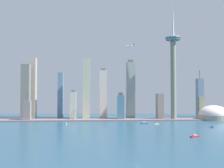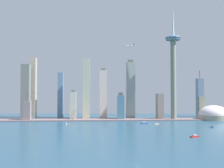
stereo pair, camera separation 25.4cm
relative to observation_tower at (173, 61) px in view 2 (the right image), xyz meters
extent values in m
plane|color=navy|center=(-170.57, -471.72, -159.84)|extent=(6000.00, 6000.00, 0.00)
cube|color=slate|center=(-170.57, 1.71, -158.66)|extent=(675.19, 53.00, 2.36)
cylinder|color=gray|center=(0.00, 0.00, -49.03)|extent=(14.50, 14.50, 221.62)
ellipsoid|color=slate|center=(0.00, 0.00, 61.78)|extent=(42.62, 42.62, 13.48)
torus|color=gray|center=(0.00, 0.00, 57.06)|extent=(38.93, 38.93, 2.70)
cone|color=silver|center=(0.00, 0.00, 113.57)|extent=(7.25, 7.25, 90.10)
cylinder|color=#A39D86|center=(110.75, 0.56, -153.10)|extent=(85.82, 85.82, 13.49)
ellipsoid|color=silver|center=(110.75, 0.56, -146.35)|extent=(81.53, 81.53, 50.21)
cube|color=slate|center=(110.09, 97.74, -101.47)|extent=(18.23, 21.71, 116.75)
cylinder|color=#4C4C51|center=(110.09, 97.74, -30.30)|extent=(1.60, 1.60, 25.59)
cube|color=#B6B899|center=(-235.57, 42.39, -75.86)|extent=(19.00, 24.87, 167.97)
cube|color=beige|center=(-188.30, 53.17, -91.86)|extent=(20.74, 27.05, 135.96)
cube|color=#52575A|center=(-188.30, 53.17, -20.68)|extent=(12.45, 16.23, 6.41)
cube|color=beige|center=(-271.09, 29.78, -122.73)|extent=(16.20, 25.72, 74.23)
cube|color=#4F5F6B|center=(-271.09, 29.78, -82.68)|extent=(9.72, 15.43, 5.88)
cube|color=gray|center=(-31.00, 28.55, -124.63)|extent=(19.18, 19.06, 70.42)
cube|color=#6284A4|center=(-312.37, 87.01, -93.95)|extent=(15.05, 26.86, 131.78)
cube|color=#959A93|center=(-110.40, 45.08, -80.31)|extent=(24.48, 16.53, 159.07)
cube|color=#596256|center=(-110.40, 45.08, 2.86)|extent=(14.69, 9.92, 7.26)
cube|color=gray|center=(-387.17, -2.15, -134.70)|extent=(17.39, 17.37, 50.29)
cylinder|color=#4C4C51|center=(-387.17, -2.15, -97.25)|extent=(1.60, 1.60, 24.60)
cube|color=#B2A28C|center=(-394.88, 102.04, -71.36)|extent=(16.50, 22.82, 176.96)
cube|color=teal|center=(-141.80, 15.29, -127.10)|extent=(18.12, 20.87, 65.49)
cube|color=#4E5056|center=(-141.80, 15.29, -90.43)|extent=(10.87, 12.52, 7.84)
cube|color=gray|center=(92.97, 42.05, -129.04)|extent=(18.88, 18.76, 61.60)
cube|color=slate|center=(-408.04, 65.74, -82.89)|extent=(23.63, 25.37, 153.91)
cube|color=#284B90|center=(-97.67, -95.07, -158.90)|extent=(16.64, 8.69, 1.89)
cube|color=#9C93B4|center=(-97.67, -95.07, -156.62)|extent=(7.62, 5.25, 2.67)
cube|color=beige|center=(-71.36, -112.69, -159.00)|extent=(11.90, 4.36, 1.69)
cube|color=silver|center=(-71.36, -112.69, -157.28)|extent=(5.33, 2.70, 1.75)
cylinder|color=silver|center=(-71.36, -112.69, -154.46)|extent=(0.24, 0.24, 3.89)
cube|color=#A9241F|center=(-51.78, -302.95, -158.79)|extent=(17.18, 10.74, 2.10)
cube|color=#9B98AF|center=(-51.78, -302.95, -156.77)|extent=(8.02, 5.81, 1.96)
cylinder|color=silver|center=(-51.78, -302.95, -153.13)|extent=(0.24, 0.24, 5.33)
cube|color=white|center=(-276.37, -102.70, -159.11)|extent=(4.94, 10.19, 1.46)
cube|color=silver|center=(-276.37, -102.70, -157.07)|extent=(2.83, 4.65, 2.62)
cylinder|color=silver|center=(-276.37, -102.70, -152.90)|extent=(0.24, 0.24, 5.72)
cube|color=#204E83|center=(28.99, -179.27, -159.20)|extent=(9.28, 3.61, 1.28)
cube|color=#273A4D|center=(28.99, -179.27, -157.48)|extent=(4.17, 2.22, 2.18)
cone|color=#E54C19|center=(-160.10, -201.68, -158.42)|extent=(1.32, 1.32, 2.85)
cone|color=#E54C19|center=(-164.11, -124.97, -159.05)|extent=(1.00, 1.00, 1.58)
cone|color=#E54C19|center=(-262.61, -99.35, -158.91)|extent=(1.76, 1.76, 1.87)
cylinder|color=silver|center=(-121.94, -31.97, 33.32)|extent=(23.84, 3.68, 2.37)
sphere|color=silver|center=(-133.79, -32.63, 33.32)|extent=(2.37, 2.37, 2.37)
cube|color=silver|center=(-121.94, -31.97, 34.38)|extent=(4.10, 23.86, 0.50)
cube|color=silver|center=(-111.98, -31.42, 33.67)|extent=(2.41, 8.41, 0.40)
cube|color=#2D333D|center=(-111.98, -31.42, 37.00)|extent=(1.98, 0.61, 5.00)
camera|label=1|loc=(-212.79, -748.01, -90.81)|focal=45.17mm
camera|label=2|loc=(-212.53, -748.02, -90.81)|focal=45.17mm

